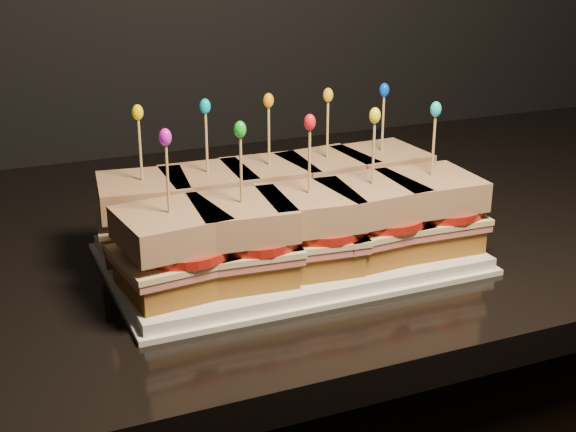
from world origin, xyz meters
name	(u,v)px	position (x,y,z in m)	size (l,w,h in m)	color
granite_slab	(191,245)	(0.58, 1.63, 0.88)	(2.20, 0.75, 0.04)	black
platter	(288,254)	(0.66, 1.50, 0.91)	(0.39, 0.24, 0.02)	white
platter_rim	(288,259)	(0.66, 1.50, 0.90)	(0.40, 0.25, 0.01)	white
sandwich_0_bread_bot	(146,238)	(0.51, 1.56, 0.93)	(0.09, 0.09, 0.03)	#5D3814
sandwich_0_ham	(145,224)	(0.51, 1.56, 0.95)	(0.10, 0.10, 0.01)	#CE625C
sandwich_0_cheese	(145,218)	(0.51, 1.56, 0.96)	(0.10, 0.10, 0.01)	beige
sandwich_0_tomato	(156,212)	(0.52, 1.55, 0.96)	(0.09, 0.09, 0.01)	#AA1B11
sandwich_0_bread_top	(143,194)	(0.51, 1.56, 0.98)	(0.10, 0.10, 0.03)	#6A2D0D
sandwich_0_pick	(140,153)	(0.51, 1.56, 1.03)	(0.00, 0.00, 0.09)	tan
sandwich_0_frill	(138,112)	(0.51, 1.56, 1.08)	(0.01, 0.01, 0.02)	#EBCE01
sandwich_1_bread_bot	(210,229)	(0.59, 1.56, 0.93)	(0.09, 0.09, 0.03)	#5D3814
sandwich_1_ham	(209,215)	(0.59, 1.56, 0.95)	(0.10, 0.10, 0.01)	#CE625C
sandwich_1_cheese	(209,209)	(0.59, 1.56, 0.96)	(0.10, 0.10, 0.01)	beige
sandwich_1_tomato	(220,203)	(0.60, 1.55, 0.96)	(0.09, 0.09, 0.01)	#AA1B11
sandwich_1_bread_top	(208,186)	(0.59, 1.56, 0.98)	(0.10, 0.10, 0.03)	#6A2D0D
sandwich_1_pick	(207,146)	(0.59, 1.56, 1.03)	(0.00, 0.00, 0.09)	tan
sandwich_1_frill	(205,106)	(0.59, 1.56, 1.08)	(0.01, 0.01, 0.02)	#05A8C5
sandwich_2_bread_bot	(270,220)	(0.66, 1.56, 0.93)	(0.09, 0.09, 0.03)	#5D3814
sandwich_2_ham	(269,206)	(0.66, 1.56, 0.95)	(0.10, 0.10, 0.01)	#CE625C
sandwich_2_cheese	(269,201)	(0.66, 1.56, 0.96)	(0.10, 0.10, 0.01)	beige
sandwich_2_tomato	(281,195)	(0.67, 1.55, 0.96)	(0.09, 0.09, 0.01)	#AA1B11
sandwich_2_bread_top	(269,178)	(0.66, 1.56, 0.98)	(0.10, 0.10, 0.03)	#6A2D0D
sandwich_2_pick	(269,139)	(0.66, 1.56, 1.03)	(0.00, 0.00, 0.09)	tan
sandwich_2_frill	(269,100)	(0.66, 1.56, 1.08)	(0.01, 0.01, 0.02)	orange
sandwich_3_bread_bot	(326,212)	(0.74, 1.56, 0.93)	(0.09, 0.09, 0.03)	#5D3814
sandwich_3_ham	(326,198)	(0.74, 1.56, 0.95)	(0.10, 0.10, 0.01)	#CE625C
sandwich_3_cheese	(326,193)	(0.74, 1.56, 0.96)	(0.10, 0.10, 0.01)	beige
sandwich_3_tomato	(338,187)	(0.75, 1.55, 0.96)	(0.09, 0.09, 0.01)	#AA1B11
sandwich_3_bread_top	(327,171)	(0.74, 1.56, 0.98)	(0.10, 0.10, 0.03)	#6A2D0D
sandwich_3_pick	(327,133)	(0.74, 1.56, 1.03)	(0.00, 0.00, 0.09)	tan
sandwich_3_frill	(328,95)	(0.74, 1.56, 1.08)	(0.01, 0.01, 0.02)	#F3AC18
sandwich_4_bread_bot	(379,203)	(0.81, 1.56, 0.93)	(0.09, 0.09, 0.03)	#5D3814
sandwich_4_ham	(380,191)	(0.81, 1.56, 0.95)	(0.10, 0.10, 0.01)	#CE625C
sandwich_4_cheese	(380,185)	(0.81, 1.56, 0.96)	(0.10, 0.10, 0.01)	beige
sandwich_4_tomato	(391,180)	(0.82, 1.55, 0.96)	(0.09, 0.09, 0.01)	#AA1B11
sandwich_4_bread_top	(381,164)	(0.81, 1.56, 0.98)	(0.10, 0.10, 0.03)	#6A2D0D
sandwich_4_pick	(383,127)	(0.81, 1.56, 1.03)	(0.00, 0.00, 0.09)	tan
sandwich_4_frill	(384,90)	(0.81, 1.56, 1.08)	(0.01, 0.01, 0.02)	#073CDB
sandwich_5_bread_bot	(173,277)	(0.51, 1.45, 0.93)	(0.09, 0.09, 0.03)	#5D3814
sandwich_5_ham	(172,261)	(0.51, 1.45, 0.95)	(0.10, 0.10, 0.01)	#CE625C
sandwich_5_cheese	(172,255)	(0.51, 1.45, 0.96)	(0.10, 0.10, 0.01)	beige
sandwich_5_tomato	(185,248)	(0.52, 1.44, 0.96)	(0.09, 0.09, 0.01)	#AA1B11
sandwich_5_bread_top	(170,228)	(0.51, 1.45, 0.98)	(0.10, 0.10, 0.03)	#6A2D0D
sandwich_5_pick	(168,183)	(0.51, 1.45, 1.03)	(0.00, 0.00, 0.09)	tan
sandwich_5_frill	(165,137)	(0.51, 1.45, 1.08)	(0.01, 0.01, 0.02)	#CD17BE
sandwich_6_bread_bot	(243,265)	(0.59, 1.45, 0.93)	(0.09, 0.09, 0.03)	#5D3814
sandwich_6_ham	(243,250)	(0.59, 1.45, 0.95)	(0.10, 0.10, 0.01)	#CE625C
sandwich_6_cheese	(243,243)	(0.59, 1.45, 0.96)	(0.10, 0.10, 0.01)	beige
sandwich_6_tomato	(256,237)	(0.60, 1.44, 0.96)	(0.09, 0.09, 0.01)	#AA1B11
sandwich_6_bread_top	(242,218)	(0.59, 1.45, 0.98)	(0.10, 0.10, 0.03)	#6A2D0D
sandwich_6_pick	(241,174)	(0.59, 1.45, 1.03)	(0.00, 0.00, 0.09)	tan
sandwich_6_frill	(240,129)	(0.59, 1.45, 1.08)	(0.01, 0.01, 0.02)	green
sandwich_7_bread_bot	(309,254)	(0.66, 1.45, 0.93)	(0.09, 0.09, 0.03)	#5D3814
sandwich_7_ham	(309,239)	(0.66, 1.45, 0.95)	(0.10, 0.10, 0.01)	#CE625C
sandwich_7_cheese	(309,233)	(0.66, 1.45, 0.96)	(0.10, 0.10, 0.01)	beige
sandwich_7_tomato	(322,227)	(0.67, 1.44, 0.96)	(0.09, 0.09, 0.01)	#AA1B11
sandwich_7_bread_top	(309,208)	(0.66, 1.45, 0.98)	(0.10, 0.10, 0.03)	#6A2D0D
sandwich_7_pick	(309,165)	(0.66, 1.45, 1.03)	(0.00, 0.00, 0.09)	tan
sandwich_7_frill	(310,122)	(0.66, 1.45, 1.08)	(0.01, 0.01, 0.02)	red
sandwich_8_bread_bot	(370,243)	(0.74, 1.45, 0.93)	(0.09, 0.09, 0.03)	#5D3814
sandwich_8_ham	(371,229)	(0.74, 1.45, 0.95)	(0.10, 0.10, 0.01)	#CE625C
sandwich_8_cheese	(371,223)	(0.74, 1.45, 0.96)	(0.10, 0.10, 0.01)	beige
sandwich_8_tomato	(383,217)	(0.75, 1.44, 0.96)	(0.09, 0.09, 0.01)	#AA1B11
sandwich_8_bread_top	(372,199)	(0.74, 1.45, 0.98)	(0.10, 0.10, 0.03)	#6A2D0D
sandwich_8_pick	(373,157)	(0.74, 1.45, 1.03)	(0.00, 0.00, 0.09)	tan
sandwich_8_frill	(375,115)	(0.74, 1.45, 1.08)	(0.01, 0.01, 0.02)	#F8F113
sandwich_9_bread_bot	(428,234)	(0.81, 1.45, 0.93)	(0.09, 0.09, 0.03)	#5D3814
sandwich_9_ham	(429,220)	(0.81, 1.45, 0.95)	(0.10, 0.10, 0.01)	#CE625C
sandwich_9_cheese	(429,214)	(0.81, 1.45, 0.96)	(0.10, 0.10, 0.01)	beige
sandwich_9_tomato	(442,208)	(0.82, 1.44, 0.96)	(0.09, 0.09, 0.01)	#AA1B11
sandwich_9_bread_top	(431,190)	(0.81, 1.45, 0.98)	(0.10, 0.10, 0.03)	#6A2D0D
sandwich_9_pick	(433,150)	(0.81, 1.45, 1.03)	(0.00, 0.00, 0.09)	tan
sandwich_9_frill	(436,109)	(0.81, 1.45, 1.08)	(0.01, 0.01, 0.02)	#17C0CB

